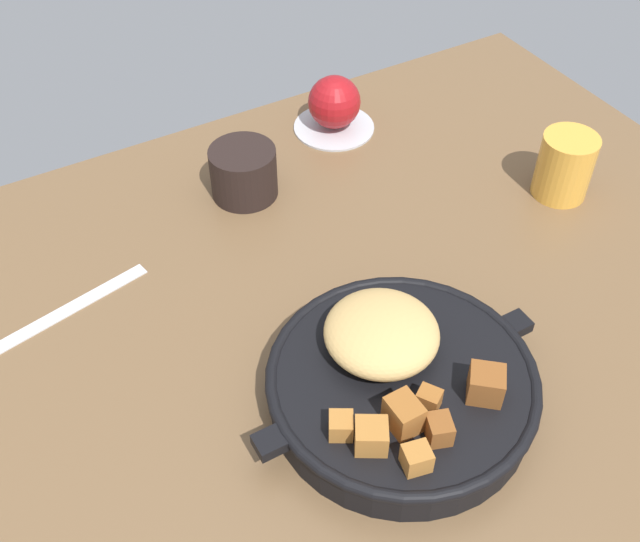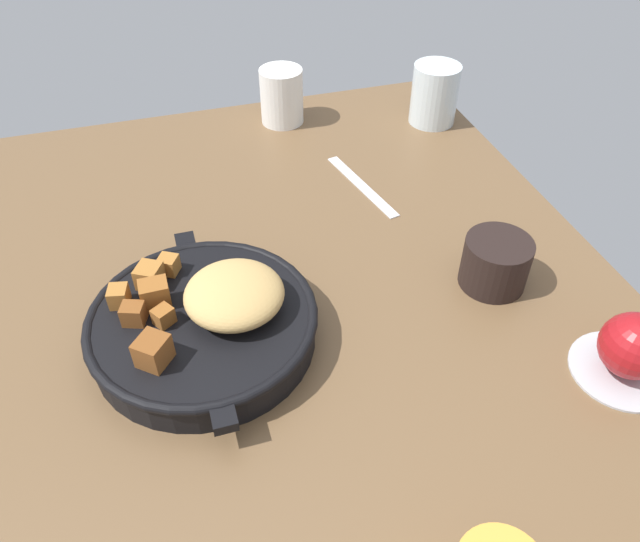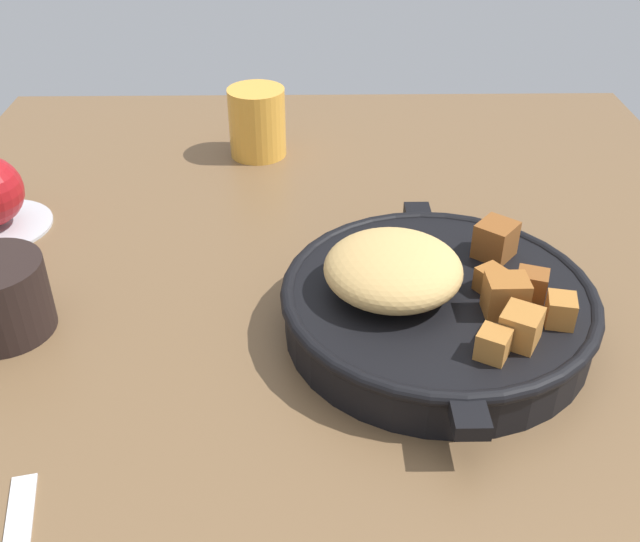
% 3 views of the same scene
% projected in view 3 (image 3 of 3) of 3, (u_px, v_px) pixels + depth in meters
% --- Properties ---
extents(ground_plane, '(1.09, 0.86, 0.02)m').
position_uv_depth(ground_plane, '(326.00, 342.00, 0.62)').
color(ground_plane, brown).
extents(cast_iron_skillet, '(0.30, 0.26, 0.08)m').
position_uv_depth(cast_iron_skillet, '(434.00, 302.00, 0.60)').
color(cast_iron_skillet, black).
rests_on(cast_iron_skillet, ground_plane).
extents(juice_glass_amber, '(0.07, 0.07, 0.08)m').
position_uv_depth(juice_glass_amber, '(257.00, 122.00, 0.88)').
color(juice_glass_amber, gold).
rests_on(juice_glass_amber, ground_plane).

